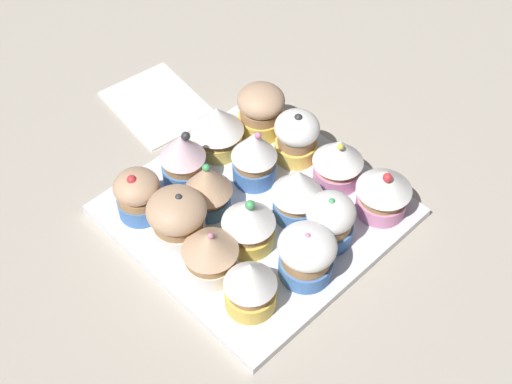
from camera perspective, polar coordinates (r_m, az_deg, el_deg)
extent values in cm
cube|color=#B2A899|center=(86.74, 0.00, -2.44)|extent=(180.00, 180.00, 3.00)
cube|color=silver|center=(85.09, 0.00, -1.57)|extent=(29.96, 29.96, 1.20)
cylinder|color=pink|center=(84.97, 10.16, -0.93)|extent=(6.02, 6.02, 2.21)
cylinder|color=#AD7F51|center=(83.54, 10.33, -0.12)|extent=(5.47, 5.47, 1.56)
cone|color=white|center=(81.83, 10.55, 0.92)|extent=(6.64, 6.64, 3.02)
sphere|color=red|center=(80.35, 10.67, 1.16)|extent=(1.11, 1.11, 1.11)
cylinder|color=pink|center=(87.30, 6.58, 1.52)|extent=(5.87, 5.87, 2.31)
cylinder|color=#AD7F51|center=(86.05, 6.68, 2.27)|extent=(5.22, 5.22, 1.09)
cone|color=white|center=(84.41, 6.82, 3.31)|extent=(6.28, 6.28, 3.43)
sphere|color=#EAD64C|center=(82.75, 6.91, 3.69)|extent=(0.82, 0.82, 0.82)
cylinder|color=#EFC651|center=(89.64, 3.25, 3.50)|extent=(5.42, 5.42, 2.39)
cylinder|color=#AD7F51|center=(88.25, 3.31, 4.37)|extent=(4.79, 4.79, 1.50)
ellipsoid|color=white|center=(86.89, 3.36, 5.27)|extent=(5.71, 5.71, 3.93)
sphere|color=#333338|center=(85.52, 3.48, 6.05)|extent=(1.06, 1.06, 1.06)
cylinder|color=#EFC651|center=(92.81, 0.40, 5.70)|extent=(6.01, 6.01, 2.61)
cylinder|color=#AD7F51|center=(91.41, 0.40, 6.61)|extent=(5.50, 5.50, 1.46)
ellipsoid|color=tan|center=(90.15, 0.41, 7.48)|extent=(6.18, 6.18, 3.78)
cylinder|color=#477AC6|center=(81.35, 5.93, -3.24)|extent=(5.58, 5.58, 2.39)
cylinder|color=#AD7F51|center=(79.96, 6.03, -2.48)|extent=(5.07, 5.07, 1.12)
ellipsoid|color=white|center=(78.55, 6.14, -1.67)|extent=(5.69, 5.69, 4.16)
sphere|color=#4CB266|center=(77.00, 6.20, -0.78)|extent=(0.79, 0.79, 0.79)
cylinder|color=#477AC6|center=(83.40, 3.28, -1.24)|extent=(5.57, 5.57, 2.24)
cylinder|color=#AD7F51|center=(82.00, 3.34, -0.45)|extent=(5.14, 5.14, 1.39)
cone|color=white|center=(79.99, 3.42, 0.77)|extent=(6.18, 6.18, 3.91)
cylinder|color=#477AC6|center=(86.76, -0.15, 1.74)|extent=(5.40, 5.40, 2.69)
cylinder|color=#AD7F51|center=(85.26, -0.15, 2.65)|extent=(4.97, 4.97, 1.37)
cone|color=white|center=(83.39, -0.15, 3.86)|extent=(5.65, 5.65, 3.80)
sphere|color=pink|center=(82.00, 0.18, 4.64)|extent=(0.85, 0.85, 0.85)
cylinder|color=#EFC651|center=(90.59, -3.09, 4.06)|extent=(6.11, 6.11, 2.22)
cylinder|color=#AD7F51|center=(89.40, -3.13, 4.82)|extent=(5.75, 5.75, 1.14)
cone|color=white|center=(87.71, -3.20, 5.94)|extent=(6.74, 6.74, 3.71)
cylinder|color=#477AC6|center=(78.32, 4.06, -6.05)|extent=(6.06, 6.06, 2.38)
cylinder|color=#AD7F51|center=(76.71, 4.14, -5.23)|extent=(5.49, 5.49, 1.52)
ellipsoid|color=white|center=(75.22, 4.21, -4.43)|extent=(6.52, 6.52, 3.58)
sphere|color=pink|center=(73.92, 4.26, -3.60)|extent=(0.65, 0.65, 0.65)
cylinder|color=#EFC651|center=(80.70, -0.60, -3.54)|extent=(6.07, 6.07, 2.25)
cylinder|color=#AD7F51|center=(79.27, -0.61, -2.77)|extent=(5.43, 5.43, 1.33)
cone|color=white|center=(77.38, -0.62, -1.68)|extent=(6.22, 6.22, 3.48)
sphere|color=#4CB266|center=(76.02, -0.49, -1.08)|extent=(1.14, 1.14, 1.14)
cylinder|color=#477AC6|center=(83.98, -3.84, -0.79)|extent=(5.24, 5.24, 2.26)
cylinder|color=#AD7F51|center=(82.73, -3.89, -0.07)|extent=(4.86, 4.86, 1.00)
cone|color=tan|center=(80.84, -3.99, 1.08)|extent=(5.83, 5.83, 4.00)
sphere|color=#4CB266|center=(79.49, -4.10, 1.98)|extent=(0.93, 0.93, 0.93)
cylinder|color=#477AC6|center=(86.93, -5.85, 1.58)|extent=(5.46, 5.46, 2.79)
cylinder|color=#AD7F51|center=(85.36, -5.97, 2.53)|extent=(4.98, 4.98, 1.49)
cone|color=silver|center=(83.55, -6.10, 3.70)|extent=(5.65, 5.65, 3.52)
sphere|color=#333338|center=(82.47, -5.76, 4.56)|extent=(1.10, 1.10, 1.10)
cylinder|color=#EFC651|center=(75.93, -0.46, -8.56)|extent=(5.63, 5.63, 2.41)
cylinder|color=#AD7F51|center=(74.31, -0.46, -7.79)|extent=(4.98, 4.98, 1.42)
cone|color=white|center=(72.23, -0.48, -6.73)|extent=(5.73, 5.73, 3.53)
cylinder|color=white|center=(78.45, -3.67, -5.85)|extent=(6.12, 6.12, 2.42)
cylinder|color=#AD7F51|center=(76.89, -3.74, -5.05)|extent=(5.84, 5.84, 1.37)
cone|color=tan|center=(75.19, -3.82, -4.13)|extent=(6.36, 6.36, 2.83)
sphere|color=pink|center=(74.06, -3.72, -3.59)|extent=(0.69, 0.69, 0.69)
cylinder|color=white|center=(81.38, -6.30, -3.11)|extent=(6.20, 6.20, 2.65)
cylinder|color=#AD7F51|center=(79.87, -6.41, -2.28)|extent=(5.83, 5.83, 1.18)
ellipsoid|color=tan|center=(78.48, -6.52, -1.47)|extent=(6.88, 6.88, 4.02)
sphere|color=#333338|center=(77.15, -6.33, -0.44)|extent=(0.83, 0.83, 0.83)
cylinder|color=#477AC6|center=(84.42, -9.44, -1.07)|extent=(5.28, 5.28, 2.51)
cylinder|color=#AD7F51|center=(83.01, -9.60, -0.27)|extent=(5.03, 5.03, 1.20)
ellipsoid|color=tan|center=(81.81, -9.74, 0.46)|extent=(5.47, 5.47, 3.35)
sphere|color=red|center=(80.53, -10.11, 0.97)|extent=(1.18, 1.18, 1.18)
cube|color=white|center=(99.69, -8.02, 7.15)|extent=(15.66, 12.69, 0.60)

